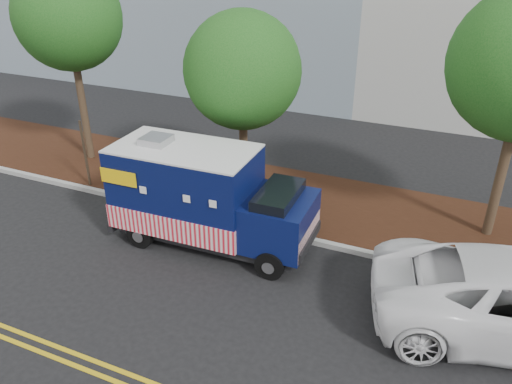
% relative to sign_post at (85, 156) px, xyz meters
% --- Properties ---
extents(ground, '(120.00, 120.00, 0.00)m').
position_rel_sign_post_xyz_m(ground, '(4.31, -1.60, -1.20)').
color(ground, black).
rests_on(ground, ground).
extents(curb, '(120.00, 0.18, 0.15)m').
position_rel_sign_post_xyz_m(curb, '(4.31, -0.20, -1.12)').
color(curb, '#9E9E99').
rests_on(curb, ground).
extents(mulch_strip, '(120.00, 4.00, 0.15)m').
position_rel_sign_post_xyz_m(mulch_strip, '(4.31, 1.90, -1.12)').
color(mulch_strip, black).
rests_on(mulch_strip, ground).
extents(centerline_near, '(120.00, 0.10, 0.01)m').
position_rel_sign_post_xyz_m(centerline_near, '(4.31, -6.05, -1.19)').
color(centerline_near, gold).
rests_on(centerline_near, ground).
extents(centerline_far, '(120.00, 0.10, 0.01)m').
position_rel_sign_post_xyz_m(centerline_far, '(4.31, -6.30, -1.19)').
color(centerline_far, gold).
rests_on(centerline_far, ground).
extents(tree_a, '(3.54, 3.54, 6.94)m').
position_rel_sign_post_xyz_m(tree_a, '(-1.55, 1.89, 3.95)').
color(tree_a, '#38281C').
rests_on(tree_a, ground).
extents(tree_b, '(3.48, 3.48, 5.79)m').
position_rel_sign_post_xyz_m(tree_b, '(4.85, 1.77, 2.84)').
color(tree_b, '#38281C').
rests_on(tree_b, ground).
extents(sign_post, '(0.06, 0.06, 2.40)m').
position_rel_sign_post_xyz_m(sign_post, '(0.00, 0.00, 0.00)').
color(sign_post, '#473828').
rests_on(sign_post, ground).
extents(food_truck, '(5.57, 2.25, 2.90)m').
position_rel_sign_post_xyz_m(food_truck, '(5.05, -1.26, 0.11)').
color(food_truck, black).
rests_on(food_truck, ground).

